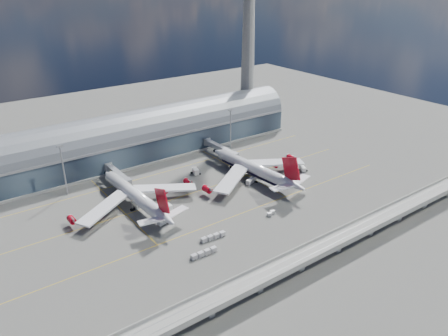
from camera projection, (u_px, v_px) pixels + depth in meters
ground at (215, 209)px, 200.72m from camera, size 500.00×500.00×0.00m
taxi_lines at (189, 192)px, 217.03m from camera, size 200.00×80.12×0.01m
terminal at (138, 138)px, 253.58m from camera, size 200.00×30.00×28.00m
control_tower at (248, 52)px, 286.22m from camera, size 19.00×19.00×103.00m
guideway at (301, 258)px, 157.98m from camera, size 220.00×8.50×7.20m
floodlight_mast_left at (64, 169)px, 208.91m from camera, size 3.00×0.70×25.70m
floodlight_mast_right at (231, 129)px, 262.46m from camera, size 3.00×0.70×25.70m
airliner_left at (136, 196)px, 200.34m from camera, size 62.56×65.71×20.04m
airliner_right at (254, 169)px, 227.99m from camera, size 64.30×67.22×21.32m
jet_bridge_left at (117, 173)px, 224.56m from camera, size 4.40×28.00×7.25m
jet_bridge_right at (219, 148)px, 257.07m from camera, size 4.40×32.00×7.25m
service_truck_0 at (166, 206)px, 200.46m from camera, size 3.06×7.61×3.09m
service_truck_1 at (163, 221)px, 188.57m from camera, size 5.39×3.31×2.91m
service_truck_2 at (251, 181)px, 225.16m from camera, size 7.75×4.64×2.71m
service_truck_3 at (303, 169)px, 239.05m from camera, size 4.38×5.88×2.67m
service_truck_4 at (196, 171)px, 235.12m from camera, size 3.91×5.98×3.19m
service_truck_5 at (230, 179)px, 226.84m from camera, size 4.18×5.46×2.49m
cargo_train_0 at (204, 253)px, 167.91m from camera, size 11.54×2.13×1.91m
cargo_train_1 at (213, 237)px, 178.24m from camera, size 11.42×2.62×1.89m
cargo_train_2 at (271, 213)px, 195.82m from camera, size 4.96×2.81×1.61m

